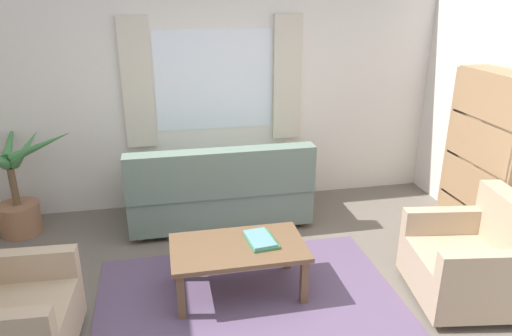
{
  "coord_description": "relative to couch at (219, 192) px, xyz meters",
  "views": [
    {
      "loc": [
        -0.59,
        -3.02,
        2.39
      ],
      "look_at": [
        0.17,
        0.7,
        0.95
      ],
      "focal_mm": 33.11,
      "sensor_mm": 36.0,
      "label": 1
    }
  ],
  "objects": [
    {
      "name": "armchair_right",
      "position": [
        1.83,
        -1.75,
        -0.01
      ],
      "size": [
        0.94,
        0.95,
        0.88
      ],
      "rotation": [
        0.0,
        0.0,
        -1.72
      ],
      "color": "tan",
      "rests_on": "ground_plane"
    },
    {
      "name": "potted_plant",
      "position": [
        -2.06,
        0.2,
        0.1
      ],
      "size": [
        1.2,
        1.08,
        1.15
      ],
      "color": "#9E6B4C",
      "rests_on": "ground_plane"
    },
    {
      "name": "couch",
      "position": [
        0.0,
        0.0,
        0.0
      ],
      "size": [
        1.9,
        0.82,
        0.92
      ],
      "rotation": [
        0.0,
        0.0,
        3.14
      ],
      "color": "slate",
      "rests_on": "ground_plane"
    },
    {
      "name": "ground_plane",
      "position": [
        0.05,
        -1.59,
        -0.37
      ],
      "size": [
        6.24,
        6.24,
        0.0
      ],
      "primitive_type": "plane",
      "color": "#6B6056"
    },
    {
      "name": "book_stack_on_table",
      "position": [
        0.18,
        -1.26,
        0.09
      ],
      "size": [
        0.25,
        0.35,
        0.04
      ],
      "color": "#387F4C",
      "rests_on": "coffee_table"
    },
    {
      "name": "bookshelf",
      "position": [
        2.4,
        -0.99,
        0.41
      ],
      "size": [
        0.3,
        0.94,
        1.72
      ],
      "rotation": [
        0.0,
        0.0,
        1.57
      ],
      "color": "#A87F56",
      "rests_on": "ground_plane"
    },
    {
      "name": "wall_back",
      "position": [
        0.05,
        0.67,
        0.93
      ],
      "size": [
        5.32,
        0.12,
        2.6
      ],
      "primitive_type": "cube",
      "color": "silver",
      "rests_on": "ground_plane"
    },
    {
      "name": "area_rug",
      "position": [
        0.05,
        -1.59,
        -0.36
      ],
      "size": [
        2.45,
        2.0,
        0.01
      ],
      "primitive_type": "cube",
      "color": "#604C6B",
      "rests_on": "ground_plane"
    },
    {
      "name": "window_with_curtains",
      "position": [
        0.05,
        0.59,
        1.08
      ],
      "size": [
        1.98,
        0.07,
        1.4
      ],
      "color": "white"
    },
    {
      "name": "coffee_table",
      "position": [
        -0.01,
        -1.28,
        0.01
      ],
      "size": [
        1.1,
        0.64,
        0.44
      ],
      "color": "brown",
      "rests_on": "ground_plane"
    }
  ]
}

